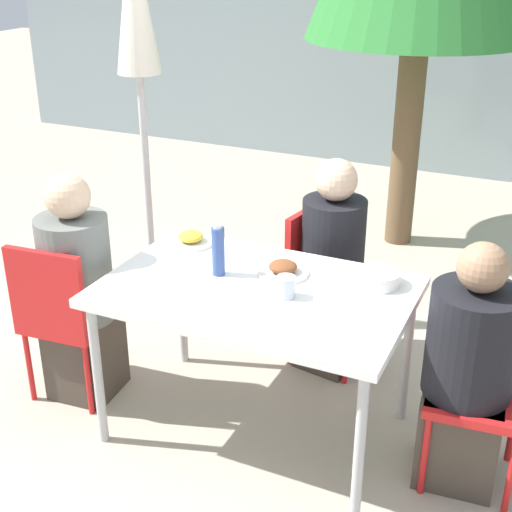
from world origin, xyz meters
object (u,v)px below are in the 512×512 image
Objects in this scene: chair_left at (62,311)px; person_far at (332,272)px; closed_umbrella at (138,44)px; bottle at (218,250)px; chair_far at (323,275)px; person_left at (79,295)px; person_right at (467,375)px; salad_bowl at (378,278)px; chair_right at (481,370)px; drinking_cup at (286,287)px.

person_far is (1.08, 0.85, 0.06)m from chair_left.
bottle is (0.88, -0.78, -0.74)m from closed_umbrella.
person_left is at bearing -39.72° from chair_far.
chair_far is (1.01, 0.91, 0.00)m from chair_left.
person_left is 0.79m from bottle.
person_left reaches higher than bottle.
salad_bowl is (-0.44, 0.17, 0.28)m from person_right.
person_left is 1.07× the size of person_right.
chair_right is 1.00× the size of chair_far.
chair_left is 1.50m from closed_umbrella.
person_far is at bearing 92.57° from drinking_cup.
drinking_cup is (1.24, -0.86, -0.82)m from closed_umbrella.
chair_far reaches higher than drinking_cup.
chair_left is 1.95m from chair_right.
person_left is 1.37× the size of chair_far.
person_far is 0.76m from drinking_cup.
closed_umbrella is 11.82× the size of salad_bowl.
chair_right is at bearing 13.35° from drinking_cup.
chair_left is 1.36m from chair_far.
closed_umbrella is 9.36× the size of bottle.
chair_far reaches higher than salad_bowl.
salad_bowl is (0.68, 0.20, -0.09)m from bottle.
bottle is at bearing -3.34° from person_right.
chair_left is 1.90m from person_right.
person_right is (1.88, 0.24, 0.01)m from chair_left.
salad_bowl is (1.44, 0.41, 0.29)m from chair_left.
person_right is at bearing 62.37° from chair_far.
chair_far is 0.84m from bottle.
chair_left is 1.38m from person_far.
person_far is at bearing -36.72° from chair_right.
salad_bowl is at bearing -20.37° from closed_umbrella.
chair_left is 1.00× the size of chair_right.
closed_umbrella reaches higher than chair_right.
drinking_cup is at bearing 2.06° from chair_left.
person_right is 1.10m from chair_far.
drinking_cup is (0.03, -0.71, 0.25)m from person_far.
closed_umbrella is (-0.12, 0.99, 1.12)m from chair_left.
salad_bowl is (-0.49, 0.08, 0.29)m from chair_right.
salad_bowl is at bearing 40.50° from drinking_cup.
closed_umbrella is 1.39m from bottle.
person_far reaches higher than bottle.
closed_umbrella is (-1.14, 0.08, 1.12)m from chair_far.
chair_left is at bearing -164.64° from bottle.
person_right reaches higher than drinking_cup.
person_right is 5.70× the size of salad_bowl.
closed_umbrella reaches higher than drinking_cup.
bottle is at bearing -17.28° from person_far.
person_far is at bearing 31.54° from person_left.
bottle reaches higher than chair_right.
closed_umbrella is at bearing -86.92° from person_far.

